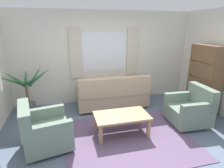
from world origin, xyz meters
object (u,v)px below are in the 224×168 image
armchair_left (43,130)px  bookshelf (204,77)px  armchair_right (190,109)px  potted_plant (28,92)px  coffee_table (122,117)px  couch (113,95)px

armchair_left → bookshelf: bookshelf is taller
armchair_left → armchair_right: bearing=-99.0°
armchair_right → potted_plant: size_ratio=0.73×
armchair_left → coffee_table: bearing=-98.3°
coffee_table → bookshelf: 2.58m
potted_plant → bookshelf: 4.53m
couch → bookshelf: bookshelf is taller
armchair_right → bookshelf: bearing=130.0°
couch → potted_plant: 2.19m
couch → armchair_left: couch is taller
coffee_table → potted_plant: (-2.00, 1.51, 0.21)m
coffee_table → bookshelf: bookshelf is taller
armchair_left → bookshelf: bearing=-90.8°
couch → bookshelf: size_ratio=1.10×
coffee_table → armchair_left: bearing=-176.9°
armchair_right → potted_plant: 3.95m
armchair_left → armchair_right: (3.17, 0.13, 0.00)m
couch → coffee_table: size_ratio=1.73×
armchair_right → coffee_table: size_ratio=0.80×
armchair_left → armchair_right: 3.18m
couch → armchair_right: size_ratio=2.16×
coffee_table → armchair_right: bearing=1.7°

